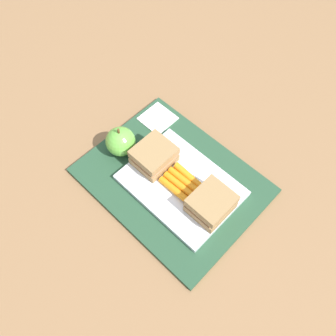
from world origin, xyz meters
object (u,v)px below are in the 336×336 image
(paper_napkin, at_px, (158,118))
(sandwich_half_left, at_px, (211,204))
(carrot_sticks_bundle, at_px, (181,182))
(food_tray, at_px, (181,185))
(apple, at_px, (121,141))
(sandwich_half_right, at_px, (154,156))

(paper_napkin, bearing_deg, sandwich_half_left, 158.86)
(carrot_sticks_bundle, height_order, paper_napkin, carrot_sticks_bundle)
(sandwich_half_left, relative_size, carrot_sticks_bundle, 1.02)
(food_tray, height_order, carrot_sticks_bundle, carrot_sticks_bundle)
(sandwich_half_left, bearing_deg, apple, 5.71)
(carrot_sticks_bundle, bearing_deg, apple, 8.37)
(carrot_sticks_bundle, bearing_deg, sandwich_half_left, -179.69)
(sandwich_half_right, xyz_separation_m, apple, (0.08, 0.02, -0.00))
(paper_napkin, bearing_deg, food_tray, 150.09)
(sandwich_half_right, distance_m, paper_napkin, 0.13)
(carrot_sticks_bundle, height_order, apple, apple)
(apple, relative_size, paper_napkin, 1.08)
(carrot_sticks_bundle, xyz_separation_m, paper_napkin, (0.16, -0.09, -0.02))
(carrot_sticks_bundle, bearing_deg, paper_napkin, -30.00)
(sandwich_half_right, distance_m, apple, 0.08)
(sandwich_half_left, bearing_deg, sandwich_half_right, 0.00)
(food_tray, xyz_separation_m, apple, (0.16, 0.02, 0.03))
(food_tray, distance_m, carrot_sticks_bundle, 0.01)
(sandwich_half_right, bearing_deg, paper_napkin, -48.30)
(sandwich_half_right, distance_m, carrot_sticks_bundle, 0.08)
(carrot_sticks_bundle, xyz_separation_m, apple, (0.16, 0.02, 0.01))
(food_tray, xyz_separation_m, carrot_sticks_bundle, (-0.00, 0.00, 0.01))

